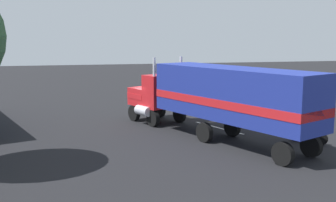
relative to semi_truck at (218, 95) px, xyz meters
name	(u,v)px	position (x,y,z in m)	size (l,w,h in m)	color
ground_plane	(155,121)	(5.74, 2.43, -2.52)	(120.00, 120.00, 0.00)	black
lane_stripe_near	(219,128)	(2.60, -1.07, -2.52)	(4.40, 0.16, 0.01)	silver
lane_stripe_mid	(257,126)	(2.61, -3.76, -2.52)	(4.40, 0.16, 0.01)	silver
semi_truck	(218,95)	(0.00, 0.00, 0.00)	(13.96, 8.01, 4.50)	red
person_bystander	(235,115)	(2.10, -1.95, -1.63)	(0.45, 0.47, 1.63)	#2D3347
motorcycle	(308,134)	(-2.07, -4.52, -2.04)	(1.62, 1.50, 1.12)	black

